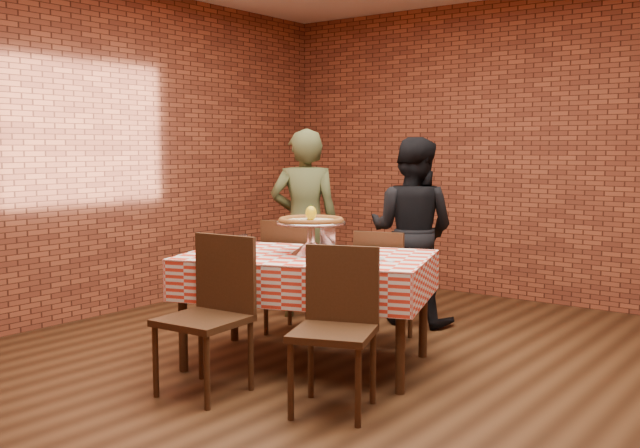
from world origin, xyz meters
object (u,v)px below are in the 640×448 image
(chair_far_right, at_px, (385,286))
(diner_olive, at_px, (305,224))
(pizza_stand, at_px, (311,238))
(pizza, at_px, (311,221))
(water_glass_right, at_px, (243,242))
(water_glass_left, at_px, (237,247))
(chair_near_right, at_px, (333,332))
(diner_black, at_px, (412,231))
(chair_near_left, at_px, (203,317))
(table, at_px, (307,310))
(chair_far_left, at_px, (298,276))
(condiment_caddy, at_px, (328,238))

(chair_far_right, distance_m, diner_olive, 1.11)
(pizza_stand, relative_size, pizza, 1.09)
(pizza, bearing_deg, water_glass_right, -164.78)
(water_glass_right, xyz_separation_m, diner_olive, (-0.40, 1.20, 0.01))
(water_glass_right, bearing_deg, water_glass_left, -56.30)
(chair_near_right, distance_m, diner_black, 2.21)
(pizza_stand, bearing_deg, chair_near_left, -97.74)
(water_glass_right, bearing_deg, chair_far_right, 56.54)
(table, relative_size, pizza_stand, 3.34)
(pizza, xyz_separation_m, diner_olive, (-0.90, 1.06, -0.16))
(chair_near_left, distance_m, diner_olive, 2.13)
(chair_far_left, bearing_deg, water_glass_right, 86.51)
(pizza, bearing_deg, chair_far_left, 135.31)
(table, bearing_deg, diner_black, 91.14)
(chair_near_left, height_order, diner_olive, diner_olive)
(table, relative_size, diner_black, 1.04)
(chair_near_right, bearing_deg, diner_black, 87.66)
(table, height_order, diner_black, diner_black)
(diner_olive, bearing_deg, pizza, 92.88)
(water_glass_left, height_order, chair_far_left, chair_far_left)
(chair_far_left, distance_m, chair_far_right, 0.71)
(table, relative_size, chair_near_left, 1.71)
(condiment_caddy, height_order, chair_far_right, condiment_caddy)
(water_glass_left, relative_size, chair_near_right, 0.12)
(chair_far_left, distance_m, diner_olive, 0.69)
(chair_near_right, xyz_separation_m, chair_far_left, (-1.25, 1.24, -0.00))
(pizza, bearing_deg, pizza_stand, 0.00)
(chair_far_right, bearing_deg, pizza_stand, 66.75)
(chair_near_right, bearing_deg, chair_far_right, 90.48)
(chair_near_left, relative_size, diner_olive, 0.58)
(pizza_stand, height_order, pizza, pizza)
(diner_black, bearing_deg, table, 82.05)
(chair_near_right, relative_size, chair_far_right, 1.06)
(chair_far_left, relative_size, diner_olive, 0.56)
(water_glass_right, bearing_deg, chair_near_right, -24.11)
(chair_near_right, bearing_deg, condiment_caddy, 106.84)
(water_glass_left, height_order, chair_near_right, chair_near_right)
(water_glass_left, height_order, diner_black, diner_black)
(pizza_stand, xyz_separation_m, chair_far_left, (-0.58, 0.57, -0.41))
(table, distance_m, chair_near_right, 0.92)
(pizza_stand, height_order, water_glass_right, pizza_stand)
(pizza, xyz_separation_m, chair_near_right, (0.67, -0.66, -0.52))
(pizza_stand, xyz_separation_m, chair_near_left, (-0.12, -0.89, -0.39))
(pizza_stand, height_order, diner_olive, diner_olive)
(condiment_caddy, bearing_deg, diner_olive, 107.89)
(table, distance_m, chair_far_left, 0.85)
(chair_near_right, bearing_deg, water_glass_left, 141.64)
(condiment_caddy, bearing_deg, diner_black, 59.30)
(pizza, height_order, chair_far_left, pizza)
(pizza_stand, bearing_deg, table, -94.03)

